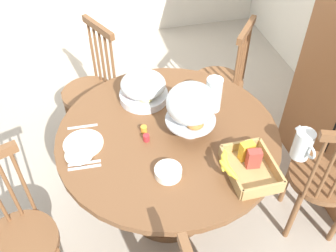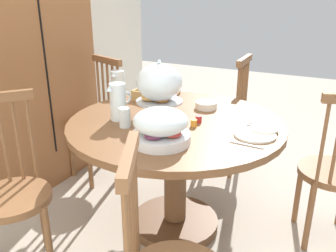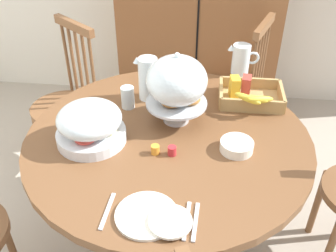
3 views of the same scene
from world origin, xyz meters
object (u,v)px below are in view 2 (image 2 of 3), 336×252
Objects in this scene: windsor_chair_by_cabinet at (12,196)px; windsor_chair_host_seat at (224,119)px; orange_juice_pitcher at (118,103)px; drinking_glass at (125,118)px; china_plate_large at (255,135)px; wooden_armoire at (17,58)px; pastry_stand_with_dome at (159,84)px; fruit_platter_covered at (161,127)px; windsor_chair_far_side at (334,174)px; milk_pitcher at (118,83)px; windsor_chair_near_window at (96,124)px; cereal_basket at (158,92)px; china_plate_small at (264,128)px; dining_table at (175,151)px; cereal_bowl at (206,105)px.

windsor_chair_host_seat is (1.65, -0.60, 0.00)m from windsor_chair_by_cabinet.
orange_juice_pitcher is (0.58, -0.29, 0.39)m from windsor_chair_by_cabinet.
orange_juice_pitcher is 1.99× the size of drinking_glass.
wooden_armoire is at bearing 86.93° from china_plate_large.
windsor_chair_host_seat is at bearing 26.52° from china_plate_large.
fruit_platter_covered is (-0.35, -0.20, -0.11)m from pastry_stand_with_dome.
milk_pitcher is (0.03, 1.52, 0.36)m from windsor_chair_far_side.
windsor_chair_by_cabinet is (-1.05, -0.27, 0.00)m from windsor_chair_near_window.
windsor_chair_host_seat is at bearing -10.10° from drinking_glass.
pastry_stand_with_dome is (0.74, -0.48, 0.49)m from windsor_chair_by_cabinet.
cereal_basket is at bearing 150.66° from windsor_chair_host_seat.
china_plate_large is 1.47× the size of china_plate_small.
china_plate_large is at bearing -92.62° from dining_table.
pastry_stand_with_dome reaches higher than windsor_chair_by_cabinet.
orange_juice_pitcher is 0.69× the size of cereal_basket.
drinking_glass is at bearing 136.50° from dining_table.
cereal_basket is at bearing 63.87° from china_plate_large.
windsor_chair_near_window is 1.00× the size of windsor_chair_far_side.
orange_juice_pitcher is 0.57m from milk_pitcher.
fruit_platter_covered is at bearing -179.95° from cereal_bowl.
milk_pitcher is (0.34, 0.64, 0.28)m from dining_table.
windsor_chair_near_window is at bearing 87.44° from cereal_bowl.
cereal_basket is at bearing 69.70° from china_plate_small.
windsor_chair_near_window is 3.25× the size of fruit_platter_covered.
windsor_chair_by_cabinet is 0.87m from fruit_platter_covered.
wooden_armoire is 2.01× the size of windsor_chair_by_cabinet.
fruit_platter_covered is at bearing -116.50° from orange_juice_pitcher.
windsor_chair_far_side is 2.83× the size of pastry_stand_with_dome.
fruit_platter_covered reaches higher than china_plate_small.
wooden_armoire reaches higher than orange_juice_pitcher.
windsor_chair_host_seat is at bearing -46.70° from milk_pitcher.
china_plate_small is (-0.87, -0.50, 0.30)m from windsor_chair_host_seat.
windsor_chair_near_window is at bearing 88.95° from windsor_chair_far_side.
windsor_chair_far_side is at bearing -57.33° from china_plate_small.
windsor_chair_by_cabinet and windsor_chair_far_side have the same top height.
pastry_stand_with_dome is at bearing -19.58° from drinking_glass.
china_plate_large is (0.30, -0.40, -0.08)m from fruit_platter_covered.
wooden_armoire is 2.01× the size of windsor_chair_near_window.
orange_juice_pitcher is 1.20× the size of milk_pitcher.
windsor_chair_far_side is (0.31, -0.88, -0.09)m from dining_table.
windsor_chair_by_cabinet reaches higher than cereal_basket.
windsor_chair_near_window reaches higher than cereal_bowl.
windsor_chair_far_side is at bearing -64.17° from drinking_glass.
windsor_chair_by_cabinet is at bearing 146.15° from cereal_bowl.
dining_table is at bearing -118.06° from milk_pitcher.
china_plate_small is at bearing -90.38° from wooden_armoire.
pastry_stand_with_dome is (-0.28, 1.00, 0.49)m from windsor_chair_far_side.
cereal_basket is 1.44× the size of china_plate_large.
cereal_basket is 0.89m from china_plate_large.
pastry_stand_with_dome is at bearing 85.49° from china_plate_large.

